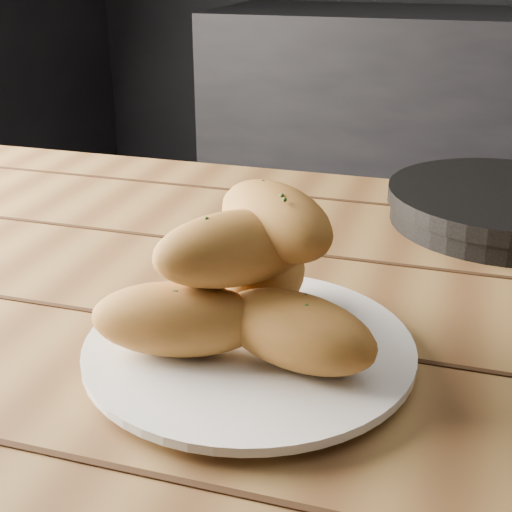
{
  "coord_description": "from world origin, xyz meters",
  "views": [
    {
      "loc": [
        -0.58,
        -0.64,
        1.08
      ],
      "look_at": [
        -0.74,
        -0.11,
        0.84
      ],
      "focal_mm": 50.0,
      "sensor_mm": 36.0,
      "label": 1
    }
  ],
  "objects_px": {
    "table": "(413,391)",
    "bread_rolls": "(248,281)",
    "plate": "(249,350)",
    "skillet": "(508,206)"
  },
  "relations": [
    {
      "from": "table",
      "to": "bread_rolls",
      "type": "bearing_deg",
      "value": -134.99
    },
    {
      "from": "bread_rolls",
      "to": "plate",
      "type": "bearing_deg",
      "value": -62.93
    },
    {
      "from": "skillet",
      "to": "table",
      "type": "bearing_deg",
      "value": -106.84
    },
    {
      "from": "bread_rolls",
      "to": "skillet",
      "type": "relative_size",
      "value": 0.58
    },
    {
      "from": "skillet",
      "to": "plate",
      "type": "bearing_deg",
      "value": -117.82
    },
    {
      "from": "plate",
      "to": "bread_rolls",
      "type": "distance_m",
      "value": 0.06
    },
    {
      "from": "plate",
      "to": "skillet",
      "type": "xyz_separation_m",
      "value": [
        0.22,
        0.41,
        0.01
      ]
    },
    {
      "from": "table",
      "to": "plate",
      "type": "bearing_deg",
      "value": -134.1
    },
    {
      "from": "table",
      "to": "skillet",
      "type": "relative_size",
      "value": 3.69
    },
    {
      "from": "plate",
      "to": "skillet",
      "type": "distance_m",
      "value": 0.47
    }
  ]
}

